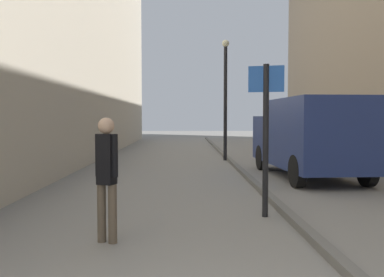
{
  "coord_description": "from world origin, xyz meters",
  "views": [
    {
      "loc": [
        -0.18,
        -1.76,
        1.7
      ],
      "look_at": [
        0.06,
        11.11,
        1.05
      ],
      "focal_mm": 39.09,
      "sensor_mm": 36.0,
      "label": 1
    }
  ],
  "objects_px": {
    "delivery_van": "(308,135)",
    "street_sign_post": "(266,127)",
    "pedestrian_main_foreground": "(107,171)",
    "lamp_post": "(225,92)"
  },
  "relations": [
    {
      "from": "pedestrian_main_foreground",
      "to": "street_sign_post",
      "type": "distance_m",
      "value": 2.88
    },
    {
      "from": "pedestrian_main_foreground",
      "to": "lamp_post",
      "type": "height_order",
      "value": "lamp_post"
    },
    {
      "from": "street_sign_post",
      "to": "pedestrian_main_foreground",
      "type": "bearing_deg",
      "value": 46.15
    },
    {
      "from": "pedestrian_main_foreground",
      "to": "delivery_van",
      "type": "height_order",
      "value": "delivery_van"
    },
    {
      "from": "street_sign_post",
      "to": "lamp_post",
      "type": "xyz_separation_m",
      "value": [
        0.25,
        9.5,
        1.18
      ]
    },
    {
      "from": "delivery_van",
      "to": "lamp_post",
      "type": "relative_size",
      "value": 1.08
    },
    {
      "from": "street_sign_post",
      "to": "lamp_post",
      "type": "relative_size",
      "value": 0.55
    },
    {
      "from": "lamp_post",
      "to": "pedestrian_main_foreground",
      "type": "bearing_deg",
      "value": -103.76
    },
    {
      "from": "delivery_van",
      "to": "street_sign_post",
      "type": "height_order",
      "value": "street_sign_post"
    },
    {
      "from": "delivery_van",
      "to": "street_sign_post",
      "type": "bearing_deg",
      "value": -117.99
    }
  ]
}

